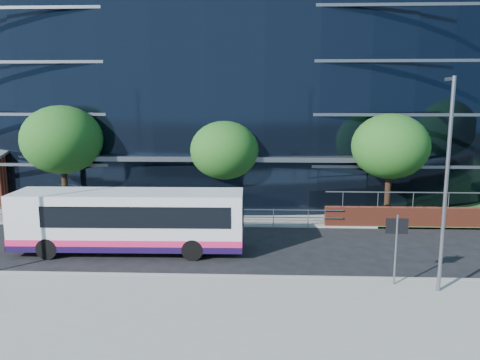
{
  "coord_description": "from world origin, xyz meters",
  "views": [
    {
      "loc": [
        -0.83,
        -19.29,
        7.33
      ],
      "look_at": [
        -1.97,
        8.0,
        2.6
      ],
      "focal_mm": 35.0,
      "sensor_mm": 36.0,
      "label": 1
    }
  ],
  "objects_px": {
    "street_sign": "(396,235)",
    "tree_far_a": "(62,140)",
    "tree_dist_e": "(460,122)",
    "streetlight_east": "(446,180)",
    "tree_far_b": "(225,150)",
    "city_bus": "(131,220)",
    "tree_far_c": "(390,147)"
  },
  "relations": [
    {
      "from": "tree_far_c",
      "to": "street_sign",
      "type": "bearing_deg",
      "value": -103.29
    },
    {
      "from": "tree_far_c",
      "to": "city_bus",
      "type": "bearing_deg",
      "value": -154.39
    },
    {
      "from": "streetlight_east",
      "to": "city_bus",
      "type": "bearing_deg",
      "value": 161.01
    },
    {
      "from": "street_sign",
      "to": "streetlight_east",
      "type": "bearing_deg",
      "value": -21.36
    },
    {
      "from": "tree_far_a",
      "to": "tree_far_c",
      "type": "height_order",
      "value": "tree_far_a"
    },
    {
      "from": "streetlight_east",
      "to": "street_sign",
      "type": "bearing_deg",
      "value": 158.64
    },
    {
      "from": "tree_far_a",
      "to": "tree_far_b",
      "type": "bearing_deg",
      "value": 2.86
    },
    {
      "from": "tree_far_b",
      "to": "city_bus",
      "type": "bearing_deg",
      "value": -118.96
    },
    {
      "from": "street_sign",
      "to": "tree_far_c",
      "type": "relative_size",
      "value": 0.43
    },
    {
      "from": "street_sign",
      "to": "city_bus",
      "type": "height_order",
      "value": "city_bus"
    },
    {
      "from": "tree_far_a",
      "to": "street_sign",
      "type": "bearing_deg",
      "value": -31.17
    },
    {
      "from": "tree_dist_e",
      "to": "tree_far_a",
      "type": "bearing_deg",
      "value": -140.04
    },
    {
      "from": "street_sign",
      "to": "tree_far_c",
      "type": "xyz_separation_m",
      "value": [
        2.5,
        10.59,
        2.39
      ]
    },
    {
      "from": "tree_dist_e",
      "to": "city_bus",
      "type": "relative_size",
      "value": 0.59
    },
    {
      "from": "tree_far_c",
      "to": "city_bus",
      "type": "relative_size",
      "value": 0.59
    },
    {
      "from": "tree_far_b",
      "to": "tree_far_a",
      "type": "bearing_deg",
      "value": -177.14
    },
    {
      "from": "tree_far_b",
      "to": "streetlight_east",
      "type": "bearing_deg",
      "value": -52.37
    },
    {
      "from": "tree_far_b",
      "to": "tree_dist_e",
      "type": "bearing_deg",
      "value": 48.48
    },
    {
      "from": "tree_far_c",
      "to": "city_bus",
      "type": "height_order",
      "value": "tree_far_c"
    },
    {
      "from": "street_sign",
      "to": "tree_far_b",
      "type": "relative_size",
      "value": 0.46
    },
    {
      "from": "tree_dist_e",
      "to": "streetlight_east",
      "type": "height_order",
      "value": "streetlight_east"
    },
    {
      "from": "streetlight_east",
      "to": "city_bus",
      "type": "height_order",
      "value": "streetlight_east"
    },
    {
      "from": "streetlight_east",
      "to": "tree_dist_e",
      "type": "bearing_deg",
      "value": 66.89
    },
    {
      "from": "street_sign",
      "to": "tree_far_a",
      "type": "height_order",
      "value": "tree_far_a"
    },
    {
      "from": "street_sign",
      "to": "tree_dist_e",
      "type": "distance_m",
      "value": 45.99
    },
    {
      "from": "tree_dist_e",
      "to": "streetlight_east",
      "type": "relative_size",
      "value": 0.81
    },
    {
      "from": "tree_dist_e",
      "to": "city_bus",
      "type": "xyz_separation_m",
      "value": [
        -30.99,
        -37.7,
        -2.95
      ]
    },
    {
      "from": "street_sign",
      "to": "tree_far_b",
      "type": "distance_m",
      "value": 13.54
    },
    {
      "from": "city_bus",
      "to": "tree_far_b",
      "type": "bearing_deg",
      "value": 59.98
    },
    {
      "from": "tree_far_c",
      "to": "streetlight_east",
      "type": "xyz_separation_m",
      "value": [
        -1.0,
        -11.17,
        -0.1
      ]
    },
    {
      "from": "tree_far_c",
      "to": "tree_far_a",
      "type": "bearing_deg",
      "value": 180.0
    },
    {
      "from": "tree_far_a",
      "to": "tree_far_b",
      "type": "distance_m",
      "value": 10.03
    }
  ]
}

